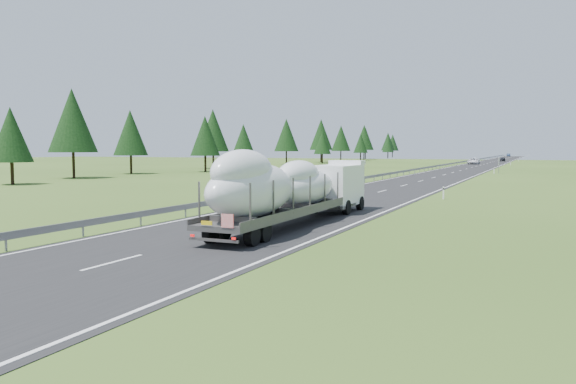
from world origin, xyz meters
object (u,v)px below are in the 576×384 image
at_px(boat_truck, 291,187).
at_px(distant_car_blue, 508,155).
at_px(distant_car_dark, 503,159).
at_px(distant_van, 474,161).
at_px(highway_sign, 499,162).

relative_size(boat_truck, distant_car_blue, 3.72).
distance_m(boat_truck, distant_car_dark, 161.43).
bearing_deg(distant_car_dark, distant_van, -96.39).
height_order(highway_sign, distant_car_dark, highway_sign).
distance_m(highway_sign, distant_car_blue, 208.23).
bearing_deg(boat_truck, distant_car_blue, 90.85).
distance_m(boat_truck, distant_van, 124.09).
relative_size(highway_sign, boat_truck, 0.15).
relative_size(distant_car_dark, distant_car_blue, 0.81).
bearing_deg(boat_truck, distant_car_dark, 89.91).
bearing_deg(distant_car_dark, highway_sign, -86.17).
xyz_separation_m(distant_car_dark, distant_car_blue, (-4.36, 115.53, 0.12)).
xyz_separation_m(boat_truck, distant_car_blue, (-4.10, 276.95, -1.26)).
xyz_separation_m(highway_sign, distant_car_blue, (-9.47, 208.01, -1.04)).
bearing_deg(highway_sign, distant_car_dark, 93.16).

